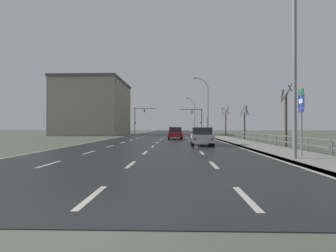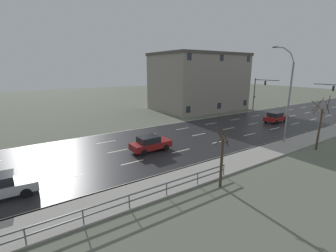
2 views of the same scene
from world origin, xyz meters
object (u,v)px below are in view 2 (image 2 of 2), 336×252
at_px(brick_building, 198,82).
at_px(car_distant, 276,117).
at_px(car_far_left, 150,143).
at_px(street_lamp_midground, 288,97).
at_px(traffic_signal_left, 258,90).
at_px(car_near_right, 0,186).

bearing_deg(brick_building, car_distant, 6.63).
xyz_separation_m(car_distant, car_far_left, (0.52, -22.45, 0.00)).
height_order(street_lamp_midground, brick_building, brick_building).
distance_m(street_lamp_midground, car_distant, 11.30).
relative_size(car_far_left, brick_building, 0.24).
relative_size(car_distant, brick_building, 0.24).
distance_m(traffic_signal_left, brick_building, 11.79).
bearing_deg(car_near_right, street_lamp_midground, 84.06).
bearing_deg(street_lamp_midground, car_distant, 126.24).
height_order(car_near_right, brick_building, brick_building).
relative_size(street_lamp_midground, brick_building, 0.61).
relative_size(car_near_right, brick_building, 0.24).
xyz_separation_m(car_near_right, brick_building, (-19.05, 32.85, 4.72)).
relative_size(traffic_signal_left, brick_building, 0.36).
bearing_deg(street_lamp_midground, car_near_right, -97.20).
bearing_deg(traffic_signal_left, brick_building, -132.78).
bearing_deg(traffic_signal_left, street_lamp_midground, -46.36).
height_order(car_distant, car_far_left, same).
xyz_separation_m(traffic_signal_left, car_distant, (8.25, -6.71, -3.29)).
bearing_deg(traffic_signal_left, car_far_left, -73.26).
bearing_deg(traffic_signal_left, car_near_right, -75.01).
height_order(traffic_signal_left, car_distant, traffic_signal_left).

